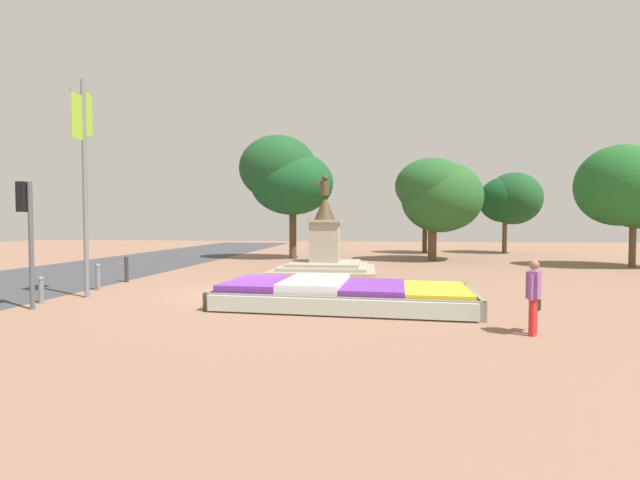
{
  "coord_description": "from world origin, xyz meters",
  "views": [
    {
      "loc": [
        4.24,
        -13.44,
        2.28
      ],
      "look_at": [
        2.31,
        2.84,
        1.67
      ],
      "focal_mm": 24.0,
      "sensor_mm": 36.0,
      "label": 1
    }
  ],
  "objects_px": {
    "flower_planter": "(340,295)",
    "statue_monument": "(325,252)",
    "banner_pole": "(84,177)",
    "kerb_bollard_mid_b": "(98,276)",
    "traffic_light_near_crossing": "(27,220)",
    "kerb_bollard_mid_a": "(41,289)",
    "pedestrian_with_handbag": "(534,293)",
    "kerb_bollard_north": "(126,268)"
  },
  "relations": [
    {
      "from": "flower_planter",
      "to": "statue_monument",
      "type": "relative_size",
      "value": 1.5
    },
    {
      "from": "banner_pole",
      "to": "kerb_bollard_mid_b",
      "type": "bearing_deg",
      "value": 112.47
    },
    {
      "from": "traffic_light_near_crossing",
      "to": "kerb_bollard_mid_b",
      "type": "bearing_deg",
      "value": 94.78
    },
    {
      "from": "kerb_bollard_mid_a",
      "to": "kerb_bollard_mid_b",
      "type": "xyz_separation_m",
      "value": [
        0.07,
        2.5,
        0.07
      ]
    },
    {
      "from": "traffic_light_near_crossing",
      "to": "kerb_bollard_mid_a",
      "type": "relative_size",
      "value": 4.36
    },
    {
      "from": "statue_monument",
      "to": "pedestrian_with_handbag",
      "type": "distance_m",
      "value": 12.72
    },
    {
      "from": "banner_pole",
      "to": "statue_monument",
      "type": "bearing_deg",
      "value": 51.8
    },
    {
      "from": "traffic_light_near_crossing",
      "to": "banner_pole",
      "type": "relative_size",
      "value": 0.51
    },
    {
      "from": "flower_planter",
      "to": "kerb_bollard_mid_b",
      "type": "bearing_deg",
      "value": 167.96
    },
    {
      "from": "kerb_bollard_mid_b",
      "to": "kerb_bollard_north",
      "type": "bearing_deg",
      "value": 94.79
    },
    {
      "from": "statue_monument",
      "to": "kerb_bollard_north",
      "type": "distance_m",
      "value": 8.82
    },
    {
      "from": "statue_monument",
      "to": "pedestrian_with_handbag",
      "type": "height_order",
      "value": "statue_monument"
    },
    {
      "from": "flower_planter",
      "to": "traffic_light_near_crossing",
      "type": "distance_m",
      "value": 8.65
    },
    {
      "from": "pedestrian_with_handbag",
      "to": "kerb_bollard_mid_a",
      "type": "height_order",
      "value": "pedestrian_with_handbag"
    },
    {
      "from": "kerb_bollard_mid_a",
      "to": "statue_monument",
      "type": "bearing_deg",
      "value": 52.47
    },
    {
      "from": "banner_pole",
      "to": "kerb_bollard_mid_a",
      "type": "relative_size",
      "value": 8.58
    },
    {
      "from": "kerb_bollard_mid_a",
      "to": "kerb_bollard_north",
      "type": "height_order",
      "value": "kerb_bollard_north"
    },
    {
      "from": "statue_monument",
      "to": "kerb_bollard_mid_a",
      "type": "height_order",
      "value": "statue_monument"
    },
    {
      "from": "banner_pole",
      "to": "pedestrian_with_handbag",
      "type": "height_order",
      "value": "banner_pole"
    },
    {
      "from": "pedestrian_with_handbag",
      "to": "kerb_bollard_mid_b",
      "type": "distance_m",
      "value": 13.49
    },
    {
      "from": "statue_monument",
      "to": "banner_pole",
      "type": "bearing_deg",
      "value": -128.2
    },
    {
      "from": "flower_planter",
      "to": "kerb_bollard_mid_a",
      "type": "height_order",
      "value": "kerb_bollard_mid_a"
    },
    {
      "from": "banner_pole",
      "to": "kerb_bollard_mid_b",
      "type": "relative_size",
      "value": 7.28
    },
    {
      "from": "statue_monument",
      "to": "traffic_light_near_crossing",
      "type": "bearing_deg",
      "value": -123.91
    },
    {
      "from": "banner_pole",
      "to": "pedestrian_with_handbag",
      "type": "xyz_separation_m",
      "value": [
        12.1,
        -3.11,
        -2.88
      ]
    },
    {
      "from": "flower_planter",
      "to": "kerb_bollard_mid_b",
      "type": "height_order",
      "value": "kerb_bollard_mid_b"
    },
    {
      "from": "flower_planter",
      "to": "traffic_light_near_crossing",
      "type": "bearing_deg",
      "value": -169.63
    },
    {
      "from": "traffic_light_near_crossing",
      "to": "banner_pole",
      "type": "height_order",
      "value": "banner_pole"
    },
    {
      "from": "kerb_bollard_mid_a",
      "to": "kerb_bollard_mid_b",
      "type": "bearing_deg",
      "value": 88.49
    },
    {
      "from": "pedestrian_with_handbag",
      "to": "kerb_bollard_mid_a",
      "type": "xyz_separation_m",
      "value": [
        -12.76,
        2.05,
        -0.45
      ]
    },
    {
      "from": "traffic_light_near_crossing",
      "to": "kerb_bollard_mid_a",
      "type": "xyz_separation_m",
      "value": [
        -0.34,
        0.83,
        -1.98
      ]
    },
    {
      "from": "flower_planter",
      "to": "kerb_bollard_mid_b",
      "type": "xyz_separation_m",
      "value": [
        -8.53,
        1.82,
        0.18
      ]
    },
    {
      "from": "flower_planter",
      "to": "kerb_bollard_mid_b",
      "type": "relative_size",
      "value": 7.86
    },
    {
      "from": "banner_pole",
      "to": "traffic_light_near_crossing",
      "type": "bearing_deg",
      "value": -99.45
    },
    {
      "from": "traffic_light_near_crossing",
      "to": "flower_planter",
      "type": "bearing_deg",
      "value": 10.37
    },
    {
      "from": "flower_planter",
      "to": "pedestrian_with_handbag",
      "type": "xyz_separation_m",
      "value": [
        4.17,
        -2.73,
        0.55
      ]
    },
    {
      "from": "statue_monument",
      "to": "traffic_light_near_crossing",
      "type": "distance_m",
      "value": 12.42
    },
    {
      "from": "statue_monument",
      "to": "kerb_bollard_north",
      "type": "bearing_deg",
      "value": -146.29
    },
    {
      "from": "traffic_light_near_crossing",
      "to": "kerb_bollard_north",
      "type": "distance_m",
      "value": 5.68
    },
    {
      "from": "pedestrian_with_handbag",
      "to": "statue_monument",
      "type": "bearing_deg",
      "value": 115.8
    },
    {
      "from": "kerb_bollard_mid_b",
      "to": "kerb_bollard_north",
      "type": "relative_size",
      "value": 0.88
    },
    {
      "from": "traffic_light_near_crossing",
      "to": "kerb_bollard_north",
      "type": "xyz_separation_m",
      "value": [
        -0.45,
        5.35,
        -1.85
      ]
    }
  ]
}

